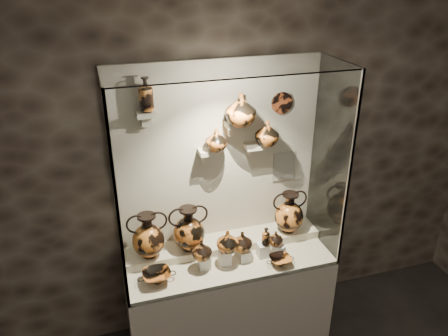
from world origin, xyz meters
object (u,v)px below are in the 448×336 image
Objects in this scene: jug_b at (227,241)px; ovoid_vase_b at (241,109)px; amphora_mid at (189,229)px; ovoid_vase_a at (216,140)px; jug_e at (275,238)px; amphora_left at (148,236)px; jug_c at (242,241)px; kylix_right at (280,260)px; kylix_left at (157,276)px; lekythos_small at (266,236)px; lekythos_tall at (146,93)px; ovoid_vase_c at (267,133)px; jug_a at (202,250)px; amphora_right at (289,212)px.

jug_b is 1.03m from ovoid_vase_b.
ovoid_vase_a is at bearing -0.27° from amphora_mid.
ovoid_vase_b is at bearing 162.23° from jug_e.
amphora_left reaches higher than jug_e.
ovoid_vase_a reaches higher than jug_e.
jug_c is 0.77× the size of kylix_right.
kylix_left is at bearing -156.66° from amphora_mid.
lekythos_small is at bearing -9.36° from amphora_left.
lekythos_tall is 1.39× the size of ovoid_vase_c.
jug_b is at bearing -171.60° from ovoid_vase_c.
amphora_mid is 0.62m from lekythos_small.
lekythos_tall reaches higher than lekythos_small.
jug_b is 0.32m from lekythos_small.
ovoid_vase_c is (0.27, 0.23, 0.81)m from jug_c.
ovoid_vase_c is at bearing 82.94° from kylix_right.
jug_a is at bearing -89.96° from amphora_mid.
kylix_right is at bearing -75.90° from jug_e.
ovoid_vase_b is (0.44, 0.04, 0.95)m from amphora_mid.
kylix_right is (-0.02, -0.16, -0.10)m from jug_e.
ovoid_vase_c is (0.00, 0.39, 0.94)m from kylix_right.
kylix_left is (-0.58, -0.05, -0.17)m from jug_b.
jug_b is 0.66× the size of lekythos_tall.
jug_a is at bearing -138.52° from ovoid_vase_a.
amphora_mid is 0.44m from jug_c.
jug_c is 0.70× the size of ovoid_vase_b.
lekythos_tall is (-1.13, 0.09, 1.12)m from amphora_right.
jug_b is 0.46m from kylix_right.
lekythos_tall reaches higher than jug_b.
lekythos_tall is at bearing 157.58° from jug_c.
jug_a is (0.38, -0.20, -0.08)m from amphora_left.
kylix_right is at bearing -15.43° from amphora_left.
kylix_right is at bearing -14.71° from kylix_left.
lekythos_small is (-0.30, -0.21, -0.05)m from amphora_right.
jug_e is 0.46× the size of kylix_left.
amphora_mid is at bearing 169.63° from ovoid_vase_b.
jug_b is 0.92× the size of ovoid_vase_c.
amphora_right is 0.53m from jug_c.
ovoid_vase_b is (-0.15, 0.24, 1.00)m from lekythos_small.
amphora_right is 1.87× the size of ovoid_vase_c.
jug_c is at bearing -3.96° from kylix_left.
jug_e is (1.02, -0.17, -0.12)m from amphora_left.
jug_c is at bearing -39.20° from amphora_mid.
ovoid_vase_a is at bearing 172.86° from jug_e.
amphora_mid is 0.45m from kylix_left.
amphora_mid reaches higher than lekythos_small.
lekythos_small is (0.53, 0.00, 0.03)m from jug_a.
jug_c is 0.72m from kylix_left.
jug_b is 0.75× the size of ovoid_vase_b.
ovoid_vase_b reaches higher than ovoid_vase_a.
jug_e is 0.52× the size of ovoid_vase_b.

